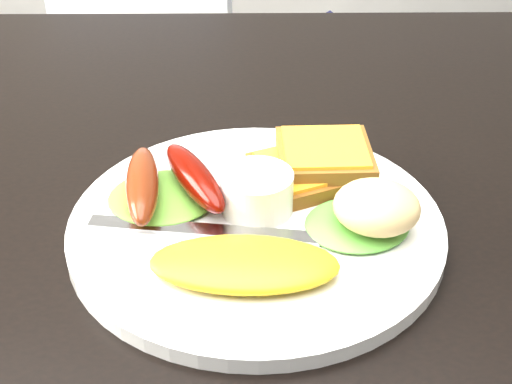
# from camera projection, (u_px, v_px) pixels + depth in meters

# --- Properties ---
(dining_table) EXTENTS (1.20, 0.80, 0.04)m
(dining_table) POSITION_uv_depth(u_px,v_px,m) (301.00, 183.00, 0.67)
(dining_table) COLOR black
(dining_table) RESTS_ON ground
(dining_chair) EXTENTS (0.56, 0.56, 0.06)m
(dining_chair) POSITION_uv_depth(u_px,v_px,m) (127.00, 63.00, 1.58)
(dining_chair) COLOR tan
(dining_chair) RESTS_ON ground
(plate) EXTENTS (0.30, 0.30, 0.01)m
(plate) POSITION_uv_depth(u_px,v_px,m) (256.00, 226.00, 0.57)
(plate) COLOR white
(plate) RESTS_ON dining_table
(lettuce_left) EXTENTS (0.09, 0.09, 0.01)m
(lettuce_left) POSITION_uv_depth(u_px,v_px,m) (163.00, 197.00, 0.59)
(lettuce_left) COLOR olive
(lettuce_left) RESTS_ON plate
(lettuce_right) EXTENTS (0.10, 0.09, 0.01)m
(lettuce_right) POSITION_uv_depth(u_px,v_px,m) (357.00, 224.00, 0.56)
(lettuce_right) COLOR #41882F
(lettuce_right) RESTS_ON plate
(omelette) EXTENTS (0.14, 0.07, 0.02)m
(omelette) POSITION_uv_depth(u_px,v_px,m) (244.00, 264.00, 0.51)
(omelette) COLOR yellow
(omelette) RESTS_ON plate
(sausage_a) EXTENTS (0.04, 0.11, 0.03)m
(sausage_a) POSITION_uv_depth(u_px,v_px,m) (142.00, 184.00, 0.57)
(sausage_a) COLOR maroon
(sausage_a) RESTS_ON lettuce_left
(sausage_b) EXTENTS (0.07, 0.11, 0.03)m
(sausage_b) POSITION_uv_depth(u_px,v_px,m) (194.00, 177.00, 0.58)
(sausage_b) COLOR #5B0904
(sausage_b) RESTS_ON lettuce_left
(ramekin) EXTENTS (0.06, 0.06, 0.03)m
(ramekin) POSITION_uv_depth(u_px,v_px,m) (257.00, 192.00, 0.57)
(ramekin) COLOR white
(ramekin) RESTS_ON plate
(toast_a) EXTENTS (0.11, 0.11, 0.01)m
(toast_a) POSITION_uv_depth(u_px,v_px,m) (307.00, 172.00, 0.61)
(toast_a) COLOR #96421C
(toast_a) RESTS_ON plate
(toast_b) EXTENTS (0.08, 0.08, 0.01)m
(toast_b) POSITION_uv_depth(u_px,v_px,m) (324.00, 155.00, 0.61)
(toast_b) COLOR brown
(toast_b) RESTS_ON toast_a
(potato_salad) EXTENTS (0.08, 0.07, 0.04)m
(potato_salad) POSITION_uv_depth(u_px,v_px,m) (377.00, 207.00, 0.54)
(potato_salad) COLOR beige
(potato_salad) RESTS_ON lettuce_right
(fork) EXTENTS (0.18, 0.04, 0.00)m
(fork) POSITION_uv_depth(u_px,v_px,m) (203.00, 231.00, 0.55)
(fork) COLOR #ADAFB7
(fork) RESTS_ON plate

